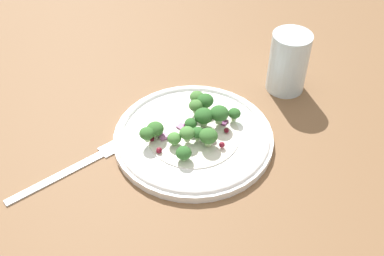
{
  "coord_description": "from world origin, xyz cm",
  "views": [
    {
      "loc": [
        47.35,
        -20.94,
        50.46
      ],
      "look_at": [
        0.96,
        -0.23,
        2.7
      ],
      "focal_mm": 43.41,
      "sensor_mm": 36.0,
      "label": 1
    }
  ],
  "objects_px": {
    "broccoli_floret_2": "(197,97)",
    "fork": "(74,167)",
    "plate": "(192,137)",
    "water_glass": "(288,62)",
    "broccoli_floret_0": "(198,133)",
    "broccoli_floret_1": "(196,106)"
  },
  "relations": [
    {
      "from": "plate",
      "to": "broccoli_floret_2",
      "type": "relative_size",
      "value": 10.4
    },
    {
      "from": "plate",
      "to": "broccoli_floret_0",
      "type": "xyz_separation_m",
      "value": [
        0.02,
        0.0,
        0.02
      ]
    },
    {
      "from": "plate",
      "to": "fork",
      "type": "relative_size",
      "value": 1.32
    },
    {
      "from": "plate",
      "to": "broccoli_floret_2",
      "type": "bearing_deg",
      "value": 149.55
    },
    {
      "from": "broccoli_floret_1",
      "to": "water_glass",
      "type": "relative_size",
      "value": 0.21
    },
    {
      "from": "plate",
      "to": "fork",
      "type": "distance_m",
      "value": 0.18
    },
    {
      "from": "plate",
      "to": "water_glass",
      "type": "relative_size",
      "value": 2.31
    },
    {
      "from": "plate",
      "to": "fork",
      "type": "xyz_separation_m",
      "value": [
        -0.02,
        -0.18,
        -0.01
      ]
    },
    {
      "from": "broccoli_floret_1",
      "to": "fork",
      "type": "distance_m",
      "value": 0.21
    },
    {
      "from": "broccoli_floret_0",
      "to": "broccoli_floret_2",
      "type": "height_order",
      "value": "broccoli_floret_2"
    },
    {
      "from": "broccoli_floret_2",
      "to": "fork",
      "type": "distance_m",
      "value": 0.22
    },
    {
      "from": "broccoli_floret_1",
      "to": "broccoli_floret_0",
      "type": "bearing_deg",
      "value": -21.8
    },
    {
      "from": "broccoli_floret_2",
      "to": "fork",
      "type": "bearing_deg",
      "value": -78.76
    },
    {
      "from": "water_glass",
      "to": "broccoli_floret_0",
      "type": "bearing_deg",
      "value": -70.45
    },
    {
      "from": "broccoli_floret_0",
      "to": "broccoli_floret_2",
      "type": "distance_m",
      "value": 0.08
    },
    {
      "from": "plate",
      "to": "broccoli_floret_1",
      "type": "relative_size",
      "value": 10.92
    },
    {
      "from": "fork",
      "to": "water_glass",
      "type": "relative_size",
      "value": 1.74
    },
    {
      "from": "fork",
      "to": "water_glass",
      "type": "distance_m",
      "value": 0.39
    },
    {
      "from": "broccoli_floret_2",
      "to": "plate",
      "type": "bearing_deg",
      "value": -30.45
    },
    {
      "from": "water_glass",
      "to": "plate",
      "type": "bearing_deg",
      "value": -74.55
    },
    {
      "from": "broccoli_floret_1",
      "to": "broccoli_floret_2",
      "type": "relative_size",
      "value": 0.95
    },
    {
      "from": "plate",
      "to": "fork",
      "type": "height_order",
      "value": "plate"
    }
  ]
}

